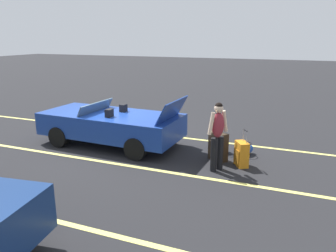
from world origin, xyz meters
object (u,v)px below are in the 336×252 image
object	(u,v)px
suitcase_large_black	(218,147)
suitcase_small_carryon	(218,143)
suitcase_medium_bright	(241,154)
traveler_person	(218,133)
duffel_bag	(244,149)
convertible_car	(106,124)

from	to	relation	value
suitcase_large_black	suitcase_small_carryon	xyz separation A→B (m)	(0.14, -0.65, -0.12)
suitcase_large_black	suitcase_medium_bright	bearing A→B (deg)	111.88
suitcase_small_carryon	traveler_person	size ratio (longest dim) A/B	0.46
suitcase_medium_bright	traveler_person	size ratio (longest dim) A/B	0.56
suitcase_medium_bright	duffel_bag	size ratio (longest dim) A/B	1.33
suitcase_small_carryon	convertible_car	bearing A→B (deg)	58.28
suitcase_large_black	suitcase_medium_bright	size ratio (longest dim) A/B	1.22
suitcase_medium_bright	traveler_person	distance (m)	0.93
traveler_person	suitcase_medium_bright	bearing A→B (deg)	-101.15
suitcase_large_black	suitcase_medium_bright	xyz separation A→B (m)	(-0.63, 0.17, -0.06)
duffel_bag	suitcase_small_carryon	bearing A→B (deg)	-1.19
duffel_bag	traveler_person	xyz separation A→B (m)	(0.44, 1.29, 0.77)
suitcase_large_black	duffel_bag	xyz separation A→B (m)	(-0.57, -0.64, -0.21)
suitcase_small_carryon	duffel_bag	bearing A→B (deg)	-132.23
suitcase_large_black	duffel_bag	world-z (taller)	suitcase_large_black
convertible_car	traveler_person	xyz separation A→B (m)	(-3.55, 0.77, 0.34)
suitcase_medium_bright	duffel_bag	world-z (taller)	suitcase_medium_bright
convertible_car	suitcase_small_carryon	distance (m)	3.34
convertible_car	duffel_bag	world-z (taller)	convertible_car
duffel_bag	traveler_person	bearing A→B (deg)	71.02
suitcase_small_carryon	traveler_person	world-z (taller)	traveler_person
convertible_car	duffel_bag	size ratio (longest dim) A/B	6.11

